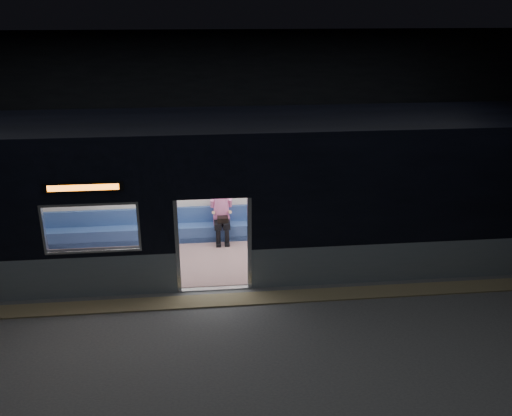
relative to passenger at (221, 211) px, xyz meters
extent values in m
cube|color=#47494C|center=(-0.27, -3.55, -0.82)|extent=(24.00, 14.00, 0.01)
cube|color=black|center=(-0.27, -3.55, 4.17)|extent=(24.00, 14.00, 0.04)
cube|color=black|center=(-0.27, 3.43, 1.69)|extent=(24.00, 0.04, 5.00)
cube|color=#8C7F59|center=(-0.27, -3.00, -0.80)|extent=(22.80, 0.50, 0.03)
cube|color=gray|center=(4.58, -2.49, -0.36)|extent=(8.30, 0.12, 0.90)
cube|color=black|center=(4.58, -2.49, 1.24)|extent=(8.30, 0.12, 2.30)
cube|color=black|center=(-0.27, -2.49, 1.81)|extent=(1.40, 0.12, 1.15)
cube|color=#B7BABC|center=(-1.01, -2.49, 0.21)|extent=(0.08, 0.14, 2.05)
cube|color=#B7BABC|center=(0.47, -2.49, 0.21)|extent=(0.08, 0.14, 2.05)
cube|color=black|center=(-2.72, -2.57, 1.58)|extent=(1.50, 0.04, 0.18)
cube|color=orange|center=(-2.72, -2.57, 1.58)|extent=(1.34, 0.03, 0.12)
cube|color=silver|center=(-0.27, 0.39, 0.79)|extent=(18.00, 0.12, 3.20)
cube|color=black|center=(-0.27, -1.05, 2.46)|extent=(18.00, 3.00, 0.15)
cube|color=#846160|center=(-0.27, -1.05, -0.79)|extent=(17.76, 2.76, 0.04)
cube|color=silver|center=(-0.27, -1.05, 1.54)|extent=(17.76, 2.76, 0.10)
cube|color=#2D4783|center=(-0.27, 0.07, -0.57)|extent=(11.00, 0.48, 0.41)
cube|color=#2D4783|center=(-0.27, 0.26, -0.16)|extent=(11.00, 0.10, 0.40)
cube|color=#6D4F5A|center=(-3.57, -2.14, -0.57)|extent=(4.40, 0.48, 0.41)
cube|color=#6D4F5A|center=(3.03, -2.14, -0.57)|extent=(4.40, 0.48, 0.41)
cylinder|color=silver|center=(-1.22, -2.18, 0.36)|extent=(0.04, 0.04, 2.26)
cylinder|color=silver|center=(-1.22, 0.08, 0.36)|extent=(0.04, 0.04, 2.26)
cylinder|color=silver|center=(0.68, -2.18, 0.36)|extent=(0.04, 0.04, 2.26)
cylinder|color=silver|center=(0.68, 0.08, 0.36)|extent=(0.04, 0.04, 2.26)
cylinder|color=silver|center=(-0.27, 0.03, 1.14)|extent=(11.00, 0.03, 0.03)
cube|color=black|center=(-0.11, -0.16, -0.28)|extent=(0.17, 0.48, 0.16)
cube|color=black|center=(0.11, -0.16, -0.28)|extent=(0.17, 0.48, 0.16)
cylinder|color=black|center=(-0.11, -0.38, -0.56)|extent=(0.11, 0.11, 0.43)
cylinder|color=black|center=(0.11, -0.38, -0.56)|extent=(0.11, 0.11, 0.43)
cube|color=pink|center=(0.00, 0.04, -0.26)|extent=(0.41, 0.22, 0.20)
cylinder|color=pink|center=(0.00, 0.07, 0.10)|extent=(0.44, 0.44, 0.53)
sphere|color=tan|center=(0.00, 0.05, 0.48)|extent=(0.21, 0.21, 0.21)
sphere|color=black|center=(0.00, 0.09, 0.52)|extent=(0.22, 0.22, 0.22)
cube|color=black|center=(0.02, -0.23, -0.13)|extent=(0.33, 0.31, 0.13)
cube|color=white|center=(2.73, 0.31, 0.64)|extent=(0.93, 0.03, 0.60)
camera|label=1|loc=(-0.48, -12.66, 4.86)|focal=38.00mm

